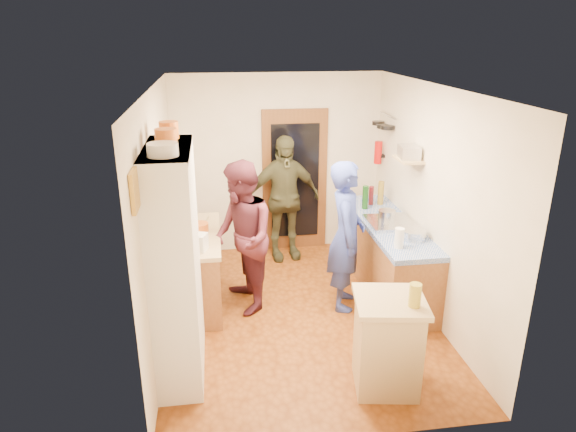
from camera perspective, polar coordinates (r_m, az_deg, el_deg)
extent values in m
cube|color=brown|center=(6.15, 1.27, -10.84)|extent=(3.00, 4.00, 0.02)
cube|color=silver|center=(5.31, 1.49, 14.22)|extent=(3.00, 4.00, 0.02)
cube|color=silver|center=(7.50, -1.19, 5.76)|extent=(3.00, 0.02, 2.60)
cube|color=silver|center=(3.80, 6.46, -9.18)|extent=(3.00, 0.02, 2.60)
cube|color=silver|center=(5.56, -14.17, 0.00)|extent=(0.02, 4.00, 2.60)
cube|color=silver|center=(6.02, 15.68, 1.41)|extent=(0.02, 4.00, 2.60)
cube|color=brown|center=(7.57, 0.75, 3.92)|extent=(0.95, 0.06, 2.10)
cube|color=black|center=(7.53, 0.79, 3.85)|extent=(0.70, 0.02, 1.70)
cube|color=white|center=(4.88, -12.34, -5.28)|extent=(0.40, 1.20, 2.20)
cube|color=white|center=(4.53, -13.35, 7.18)|extent=(0.40, 1.14, 0.04)
cylinder|color=white|center=(4.21, -13.76, 7.18)|extent=(0.25, 0.25, 0.10)
cylinder|color=orange|center=(4.56, -13.40, 8.49)|extent=(0.19, 0.19, 0.15)
cylinder|color=orange|center=(4.89, -13.10, 9.29)|extent=(0.18, 0.18, 0.16)
cube|color=#8F5C35|center=(6.29, -10.31, -5.98)|extent=(0.60, 1.40, 0.85)
cube|color=tan|center=(6.11, -10.57, -2.18)|extent=(0.64, 1.44, 0.05)
cube|color=white|center=(5.62, -10.27, -2.85)|extent=(0.29, 0.24, 0.18)
cylinder|color=white|center=(5.85, -11.19, -2.03)|extent=(0.18, 0.18, 0.17)
cylinder|color=orange|center=(6.14, -9.84, -1.24)|extent=(0.24, 0.24, 0.10)
cube|color=tan|center=(6.53, -10.29, -0.31)|extent=(0.34, 0.28, 0.02)
cube|color=#8F5C35|center=(6.66, 10.84, -4.52)|extent=(0.60, 2.20, 0.84)
cube|color=#0232AB|center=(6.49, 11.10, -0.90)|extent=(0.62, 2.22, 0.06)
cube|color=silver|center=(6.41, 11.32, -0.70)|extent=(0.55, 0.58, 0.04)
cylinder|color=silver|center=(6.38, 10.92, 0.05)|extent=(0.21, 0.21, 0.14)
cylinder|color=#143F14|center=(6.87, 8.58, 2.07)|extent=(0.10, 0.10, 0.31)
cylinder|color=#591419|center=(7.05, 9.23, 2.27)|extent=(0.08, 0.08, 0.26)
cylinder|color=olive|center=(7.07, 10.27, 2.54)|extent=(0.08, 0.08, 0.32)
cylinder|color=white|center=(5.71, 12.26, -2.41)|extent=(0.13, 0.13, 0.22)
cylinder|color=silver|center=(6.01, 13.77, -1.97)|extent=(0.34, 0.34, 0.11)
cube|color=tan|center=(4.91, 10.94, -13.94)|extent=(0.63, 0.63, 0.86)
cube|color=tan|center=(4.68, 11.31, -9.30)|extent=(0.71, 0.71, 0.05)
cube|color=white|center=(4.71, 10.60, -8.91)|extent=(0.39, 0.33, 0.02)
cylinder|color=#AD9E2D|center=(4.55, 13.93, -8.54)|extent=(0.12, 0.12, 0.21)
cylinder|color=silver|center=(7.22, 11.06, 10.91)|extent=(0.02, 0.65, 0.02)
cylinder|color=black|center=(7.05, 10.99, 9.64)|extent=(0.18, 0.18, 0.05)
cylinder|color=black|center=(7.24, 10.46, 9.78)|extent=(0.16, 0.16, 0.05)
cylinder|color=black|center=(7.43, 9.98, 10.14)|extent=(0.17, 0.17, 0.05)
cube|color=tan|center=(6.26, 13.23, 6.13)|extent=(0.26, 0.42, 0.03)
cube|color=silver|center=(6.24, 13.29, 6.93)|extent=(0.26, 0.33, 0.15)
cube|color=black|center=(7.50, 10.40, 6.60)|extent=(0.06, 0.10, 0.04)
cylinder|color=red|center=(7.47, 9.99, 6.97)|extent=(0.11, 0.11, 0.32)
cube|color=gold|center=(3.86, -16.69, 2.69)|extent=(0.03, 0.25, 0.30)
imported|color=#30409F|center=(5.97, 6.81, -2.33)|extent=(0.57, 0.74, 1.78)
imported|color=#4D1E2A|center=(5.95, -4.98, -2.27)|extent=(0.82, 0.98, 1.79)
imported|color=#3E3D26|center=(7.26, -0.40, 1.98)|extent=(1.11, 0.59, 1.80)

